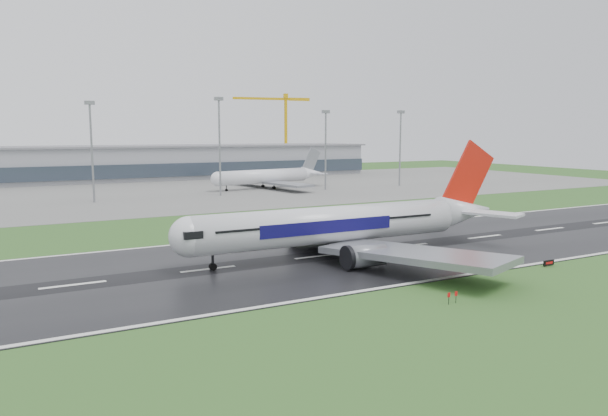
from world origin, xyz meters
TOP-DOWN VIEW (x-y plane):
  - ground at (0.00, 0.00)m, footprint 520.00×520.00m
  - runway at (0.00, 0.00)m, footprint 400.00×45.00m
  - apron at (0.00, 125.00)m, footprint 400.00×130.00m
  - terminal at (0.00, 185.00)m, footprint 240.00×36.00m
  - main_airliner at (6.25, -1.39)m, footprint 65.77×62.71m
  - parked_airliner at (42.10, 115.71)m, footprint 59.62×56.71m
  - tower_crane at (91.28, 200.00)m, footprint 43.65×9.32m
  - runway_sign at (29.85, -23.79)m, footprint 2.31×0.65m
  - floodmast_2 at (-24.19, 100.00)m, footprint 0.64×0.64m
  - floodmast_3 at (17.26, 100.00)m, footprint 0.64×0.64m
  - floodmast_4 at (59.29, 100.00)m, footprint 0.64×0.64m
  - floodmast_5 at (94.40, 100.00)m, footprint 0.64×0.64m

SIDE VIEW (x-z plane):
  - ground at x=0.00m, z-range 0.00..0.00m
  - apron at x=0.00m, z-range 0.00..0.08m
  - runway at x=0.00m, z-range 0.00..0.10m
  - runway_sign at x=29.85m, z-range 0.00..1.04m
  - terminal at x=0.00m, z-range 0.00..15.00m
  - parked_airliner at x=42.10m, z-range 0.08..15.33m
  - main_airliner at x=6.25m, z-range 0.10..19.32m
  - floodmast_4 at x=59.29m, z-range 0.00..28.92m
  - floodmast_5 at x=94.40m, z-range 0.00..29.45m
  - floodmast_2 at x=-24.19m, z-range 0.00..30.17m
  - floodmast_3 at x=17.26m, z-range 0.00..32.54m
  - tower_crane at x=91.28m, z-range 0.00..43.34m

